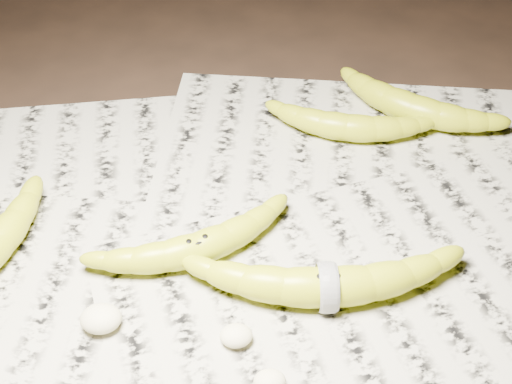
{
  "coord_description": "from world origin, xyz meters",
  "views": [
    {
      "loc": [
        -0.0,
        -0.54,
        0.58
      ],
      "look_at": [
        0.02,
        0.01,
        0.05
      ],
      "focal_mm": 50.0,
      "sensor_mm": 36.0,
      "label": 1
    }
  ],
  "objects_px": {
    "banana_taped": "(327,285)",
    "banana_upper_a": "(347,125)",
    "banana_center": "(197,246)",
    "banana_upper_b": "(412,106)"
  },
  "relations": [
    {
      "from": "banana_taped",
      "to": "banana_upper_a",
      "type": "height_order",
      "value": "banana_taped"
    },
    {
      "from": "banana_center",
      "to": "banana_upper_b",
      "type": "relative_size",
      "value": 1.02
    },
    {
      "from": "banana_center",
      "to": "banana_taped",
      "type": "relative_size",
      "value": 0.79
    },
    {
      "from": "banana_center",
      "to": "banana_taped",
      "type": "bearing_deg",
      "value": -45.28
    },
    {
      "from": "banana_center",
      "to": "banana_upper_b",
      "type": "distance_m",
      "value": 0.36
    },
    {
      "from": "banana_taped",
      "to": "banana_upper_b",
      "type": "bearing_deg",
      "value": 63.45
    },
    {
      "from": "banana_upper_a",
      "to": "banana_upper_b",
      "type": "distance_m",
      "value": 0.09
    },
    {
      "from": "banana_taped",
      "to": "banana_center",
      "type": "bearing_deg",
      "value": 155.3
    },
    {
      "from": "banana_center",
      "to": "banana_taped",
      "type": "height_order",
      "value": "banana_taped"
    },
    {
      "from": "banana_center",
      "to": "banana_upper_a",
      "type": "relative_size",
      "value": 1.08
    }
  ]
}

